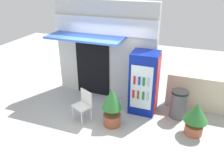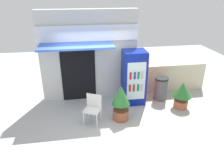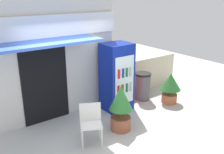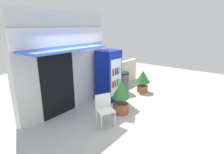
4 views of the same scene
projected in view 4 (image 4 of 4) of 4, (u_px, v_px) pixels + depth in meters
ground at (108, 120)px, 5.35m from camera, size 16.00×16.00×0.00m
storefront_building at (64, 62)px, 5.63m from camera, size 3.33×1.21×3.14m
drink_cooler at (109, 76)px, 6.60m from camera, size 0.78×0.73×1.88m
plastic_chair at (104, 107)px, 5.01m from camera, size 0.59×0.56×0.88m
potted_plant_near_shop at (121, 95)px, 5.63m from camera, size 0.55×0.55×1.12m
potted_plant_curbside at (143, 79)px, 7.50m from camera, size 0.62×0.62×0.91m
trash_bin at (123, 82)px, 7.56m from camera, size 0.48×0.48×0.84m
stone_boundary_wall at (121, 73)px, 8.48m from camera, size 2.42×0.23×1.07m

